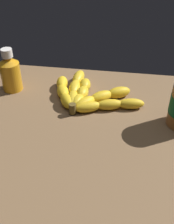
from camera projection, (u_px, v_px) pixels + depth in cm
name	position (u px, v px, depth cm)	size (l,w,h in cm)	color
ground_plane	(83.00, 139.00, 72.97)	(76.85, 68.19, 3.97)	brown
banana_bunch	(85.00, 95.00, 83.24)	(28.21, 22.55, 3.52)	yellow
honey_bottle	(10.00, 72.00, 85.45)	(6.17, 6.17, 13.56)	orange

